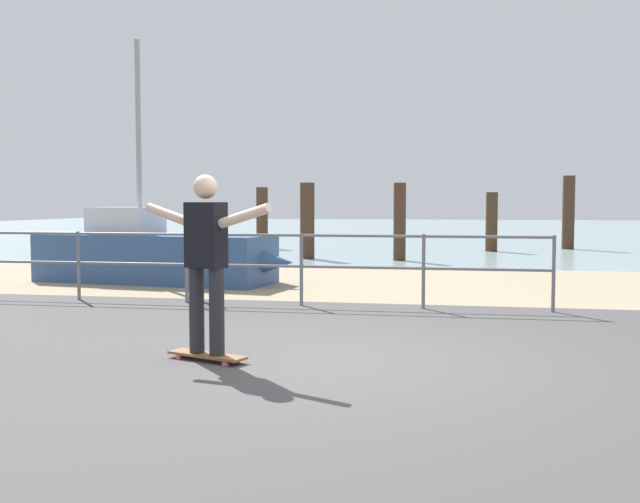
{
  "coord_description": "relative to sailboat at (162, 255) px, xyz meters",
  "views": [
    {
      "loc": [
        1.02,
        -6.64,
        1.47
      ],
      "look_at": [
        -0.64,
        2.0,
        0.9
      ],
      "focal_mm": 41.58,
      "sensor_mm": 36.0,
      "label": 1
    }
  ],
  "objects": [
    {
      "name": "skateboarder",
      "position": [
        3.12,
        -6.34,
        0.5
      ],
      "size": [
        1.38,
        0.6,
        1.65
      ],
      "color": "#26262B",
      "rests_on": "skateboard"
    },
    {
      "name": "beach_strip",
      "position": [
        4.4,
        0.86,
        -0.52
      ],
      "size": [
        24.0,
        6.0,
        0.04
      ],
      "primitive_type": "cube",
      "color": "tan",
      "rests_on": "ground"
    },
    {
      "name": "ground_plane",
      "position": [
        4.4,
        -7.14,
        -0.52
      ],
      "size": [
        24.0,
        10.0,
        0.04
      ],
      "primitive_type": "cube",
      "color": "#474444",
      "rests_on": "ground"
    },
    {
      "name": "groyne_post_3",
      "position": [
        6.29,
        10.14,
        0.39
      ],
      "size": [
        0.35,
        0.35,
        1.81
      ],
      "primitive_type": "cylinder",
      "color": "#422D1E",
      "rests_on": "ground"
    },
    {
      "name": "sailboat",
      "position": [
        0.0,
        0.0,
        0.0
      ],
      "size": [
        5.05,
        2.01,
        4.46
      ],
      "color": "#335184",
      "rests_on": "ground"
    },
    {
      "name": "groyne_post_2",
      "position": [
        3.86,
        6.07,
        0.48
      ],
      "size": [
        0.31,
        0.31,
        1.99
      ],
      "primitive_type": "cylinder",
      "color": "#422D1E",
      "rests_on": "ground"
    },
    {
      "name": "groyne_post_1",
      "position": [
        1.42,
        6.23,
        0.49
      ],
      "size": [
        0.38,
        0.38,
        2.01
      ],
      "primitive_type": "cylinder",
      "color": "#422D1E",
      "rests_on": "ground"
    },
    {
      "name": "sea_surface",
      "position": [
        4.4,
        28.86,
        -0.52
      ],
      "size": [
        72.0,
        50.0,
        0.04
      ],
      "primitive_type": "cube",
      "color": "#849EA3",
      "rests_on": "ground"
    },
    {
      "name": "groyne_post_0",
      "position": [
        -1.01,
        10.62,
        0.48
      ],
      "size": [
        0.38,
        0.38,
        1.99
      ],
      "primitive_type": "cylinder",
      "color": "#422D1E",
      "rests_on": "ground"
    },
    {
      "name": "groyne_post_4",
      "position": [
        8.73,
        11.78,
        0.65
      ],
      "size": [
        0.38,
        0.38,
        2.34
      ],
      "primitive_type": "cylinder",
      "color": "#422D1E",
      "rests_on": "ground"
    },
    {
      "name": "skateboard",
      "position": [
        3.12,
        -6.34,
        -0.45
      ],
      "size": [
        0.82,
        0.47,
        0.08
      ],
      "color": "brown",
      "rests_on": "ground"
    },
    {
      "name": "railing_fence",
      "position": [
        1.46,
        -2.54,
        0.18
      ],
      "size": [
        10.39,
        0.05,
        1.05
      ],
      "color": "slate",
      "rests_on": "ground"
    }
  ]
}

